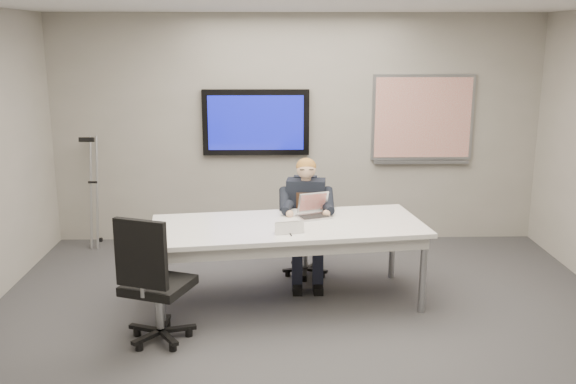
{
  "coord_description": "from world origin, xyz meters",
  "views": [
    {
      "loc": [
        -0.29,
        -4.85,
        2.53
      ],
      "look_at": [
        -0.15,
        1.07,
        1.08
      ],
      "focal_mm": 40.0,
      "sensor_mm": 36.0,
      "label": 1
    }
  ],
  "objects_px": {
    "office_chair_near": "(156,303)",
    "laptop": "(313,211)",
    "office_chair_far": "(307,248)",
    "conference_table": "(288,233)",
    "seated_person": "(306,234)"
  },
  "relations": [
    {
      "from": "office_chair_near",
      "to": "laptop",
      "type": "distance_m",
      "value": 1.84
    },
    {
      "from": "office_chair_far",
      "to": "laptop",
      "type": "xyz_separation_m",
      "value": [
        0.04,
        -0.48,
        0.55
      ]
    },
    {
      "from": "office_chair_near",
      "to": "office_chair_far",
      "type": "bearing_deg",
      "value": -109.38
    },
    {
      "from": "conference_table",
      "to": "office_chair_near",
      "type": "bearing_deg",
      "value": -151.3
    },
    {
      "from": "office_chair_near",
      "to": "laptop",
      "type": "height_order",
      "value": "office_chair_near"
    },
    {
      "from": "conference_table",
      "to": "office_chair_far",
      "type": "height_order",
      "value": "office_chair_far"
    },
    {
      "from": "office_chair_far",
      "to": "office_chair_near",
      "type": "xyz_separation_m",
      "value": [
        -1.34,
        -1.59,
        0.06
      ]
    },
    {
      "from": "office_chair_far",
      "to": "seated_person",
      "type": "xyz_separation_m",
      "value": [
        -0.02,
        -0.23,
        0.23
      ]
    },
    {
      "from": "conference_table",
      "to": "laptop",
      "type": "height_order",
      "value": "laptop"
    },
    {
      "from": "office_chair_near",
      "to": "seated_person",
      "type": "bearing_deg",
      "value": -113.55
    },
    {
      "from": "laptop",
      "to": "office_chair_far",
      "type": "bearing_deg",
      "value": 73.69
    },
    {
      "from": "conference_table",
      "to": "laptop",
      "type": "xyz_separation_m",
      "value": [
        0.26,
        0.27,
        0.15
      ]
    },
    {
      "from": "office_chair_far",
      "to": "laptop",
      "type": "distance_m",
      "value": 0.73
    },
    {
      "from": "conference_table",
      "to": "seated_person",
      "type": "height_order",
      "value": "seated_person"
    },
    {
      "from": "seated_person",
      "to": "office_chair_near",
      "type": "bearing_deg",
      "value": -127.32
    }
  ]
}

